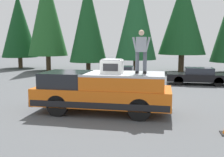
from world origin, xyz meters
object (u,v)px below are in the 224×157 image
at_px(pickup_truck, 103,91).
at_px(parked_car_grey, 119,74).
at_px(compressor_unit, 112,66).
at_px(person_on_truck_bed, 141,50).
at_px(parked_car_black, 197,76).

distance_m(pickup_truck, parked_car_grey, 8.69).
bearing_deg(compressor_unit, parked_car_grey, 7.71).
xyz_separation_m(pickup_truck, person_on_truck_bed, (0.07, -1.54, 1.68)).
bearing_deg(compressor_unit, parked_car_black, -26.59).
height_order(parked_car_black, parked_car_grey, same).
relative_size(pickup_truck, person_on_truck_bed, 3.28).
xyz_separation_m(compressor_unit, person_on_truck_bed, (0.21, -1.12, 0.62)).
height_order(compressor_unit, parked_car_grey, compressor_unit).
relative_size(parked_car_black, parked_car_grey, 1.00).
bearing_deg(parked_car_black, person_on_truck_bed, 159.21).
distance_m(compressor_unit, parked_car_black, 9.75).
xyz_separation_m(parked_car_black, parked_car_grey, (0.15, 5.51, 0.00)).
xyz_separation_m(compressor_unit, parked_car_black, (8.63, -4.32, -1.35)).
bearing_deg(person_on_truck_bed, compressor_unit, 100.40).
xyz_separation_m(person_on_truck_bed, parked_car_black, (8.43, -3.20, -1.97)).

